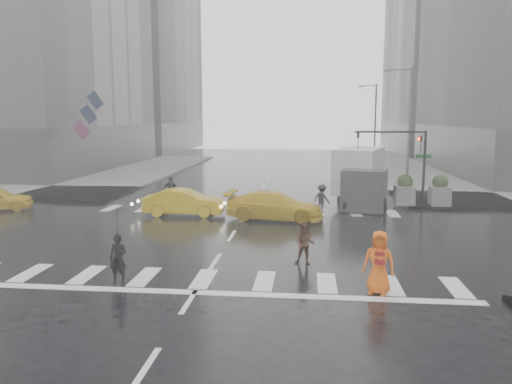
# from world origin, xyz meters

# --- Properties ---
(ground) EXTENTS (120.00, 120.00, 0.00)m
(ground) POSITION_xyz_m (0.00, 0.00, 0.00)
(ground) COLOR black
(ground) RESTS_ON ground
(sidewalk_nw) EXTENTS (35.00, 35.00, 0.15)m
(sidewalk_nw) POSITION_xyz_m (-19.50, 17.50, 0.07)
(sidewalk_nw) COLOR slate
(sidewalk_nw) RESTS_ON ground
(building_nw_far) EXTENTS (26.05, 26.05, 44.00)m
(building_nw_far) POSITION_xyz_m (-29.00, 56.00, 20.19)
(building_nw_far) COLOR #625F5B
(building_nw_far) RESTS_ON ground
(building_ne_far) EXTENTS (26.05, 26.05, 36.00)m
(building_ne_far) POSITION_xyz_m (29.00, 56.00, 16.27)
(building_ne_far) COLOR #A29A8D
(building_ne_far) RESTS_ON ground
(road_markings) EXTENTS (18.00, 48.00, 0.01)m
(road_markings) POSITION_xyz_m (0.00, 0.00, 0.01)
(road_markings) COLOR silver
(road_markings) RESTS_ON ground
(traffic_signal_pole) EXTENTS (4.45, 0.42, 4.50)m
(traffic_signal_pole) POSITION_xyz_m (9.01, 8.01, 3.22)
(traffic_signal_pole) COLOR black
(traffic_signal_pole) RESTS_ON ground
(street_lamp_near) EXTENTS (2.15, 0.22, 9.00)m
(street_lamp_near) POSITION_xyz_m (10.87, 18.00, 4.95)
(street_lamp_near) COLOR #59595B
(street_lamp_near) RESTS_ON ground
(street_lamp_far) EXTENTS (2.15, 0.22, 9.00)m
(street_lamp_far) POSITION_xyz_m (10.87, 38.00, 4.95)
(street_lamp_far) COLOR #59595B
(street_lamp_far) RESTS_ON ground
(planter_west) EXTENTS (1.10, 1.10, 1.80)m
(planter_west) POSITION_xyz_m (7.00, 8.20, 0.98)
(planter_west) COLOR slate
(planter_west) RESTS_ON ground
(planter_mid) EXTENTS (1.10, 1.10, 1.80)m
(planter_mid) POSITION_xyz_m (9.00, 8.20, 0.98)
(planter_mid) COLOR slate
(planter_mid) RESTS_ON ground
(planter_east) EXTENTS (1.10, 1.10, 1.80)m
(planter_east) POSITION_xyz_m (11.00, 8.20, 0.98)
(planter_east) COLOR slate
(planter_east) RESTS_ON ground
(flag_cluster) EXTENTS (2.87, 3.06, 4.69)m
(flag_cluster) POSITION_xyz_m (-15.08, 18.50, 5.64)
(flag_cluster) COLOR #59595B
(flag_cluster) RESTS_ON ground
(pedestrian_black) EXTENTS (0.96, 0.98, 2.43)m
(pedestrian_black) POSITION_xyz_m (-2.62, -6.65, 1.64)
(pedestrian_black) COLOR black
(pedestrian_black) RESTS_ON ground
(pedestrian_brown) EXTENTS (0.81, 0.67, 1.52)m
(pedestrian_brown) POSITION_xyz_m (3.28, -4.00, 0.76)
(pedestrian_brown) COLOR #432618
(pedestrian_brown) RESTS_ON ground
(pedestrian_orange) EXTENTS (1.09, 0.89, 1.93)m
(pedestrian_orange) POSITION_xyz_m (5.49, -6.80, 0.97)
(pedestrian_orange) COLOR orange
(pedestrian_orange) RESTS_ON ground
(pedestrian_far_a) EXTENTS (1.17, 0.84, 1.82)m
(pedestrian_far_a) POSITION_xyz_m (-4.70, 6.97, 0.91)
(pedestrian_far_a) COLOR black
(pedestrian_far_a) RESTS_ON ground
(pedestrian_far_b) EXTENTS (1.15, 1.06, 1.58)m
(pedestrian_far_b) POSITION_xyz_m (4.13, 6.05, 0.79)
(pedestrian_far_b) COLOR black
(pedestrian_far_b) RESTS_ON ground
(taxi_mid) EXTENTS (4.32, 1.55, 1.42)m
(taxi_mid) POSITION_xyz_m (-3.26, 4.38, 0.71)
(taxi_mid) COLOR #E0B40B
(taxi_mid) RESTS_ON ground
(taxi_rear) EXTENTS (4.64, 2.57, 1.45)m
(taxi_rear) POSITION_xyz_m (1.65, 3.80, 0.73)
(taxi_rear) COLOR #E0B40B
(taxi_rear) RESTS_ON ground
(box_truck) EXTENTS (2.37, 6.32, 3.36)m
(box_truck) POSITION_xyz_m (6.45, 8.60, 1.79)
(box_truck) COLOR silver
(box_truck) RESTS_ON ground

